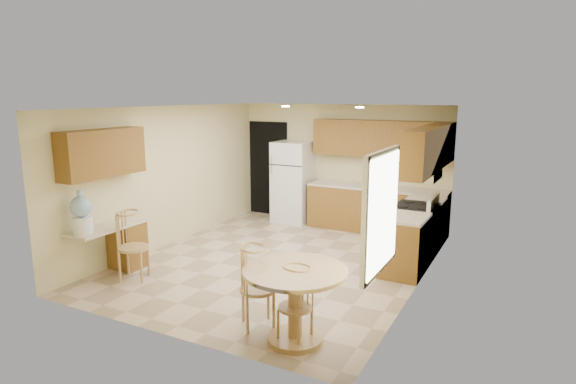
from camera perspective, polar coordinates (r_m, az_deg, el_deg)
The scene contains 30 objects.
floor at distance 7.99m, azimuth -1.10°, elevation -8.24°, with size 5.50×5.50×0.00m, color #C4AB8E.
ceiling at distance 7.52m, azimuth -1.18°, elevation 9.99°, with size 4.50×5.50×0.02m, color white.
wall_back at distance 10.12m, azimuth 6.33°, elevation 3.22°, with size 4.50×0.02×2.50m, color beige.
wall_front at distance 5.47m, azimuth -15.09°, elevation -4.30°, with size 4.50×0.02×2.50m, color beige.
wall_left at distance 8.94m, azimuth -13.93°, elevation 1.84°, with size 0.02×5.50×2.50m, color beige.
wall_right at distance 6.89m, azimuth 15.53°, elevation -1.07°, with size 0.02×5.50×2.50m, color beige.
doorway at distance 10.88m, azimuth -2.35°, elevation 2.80°, with size 0.90×0.02×2.10m, color black.
base_cab_back at distance 9.72m, azimuth 10.40°, elevation -2.15°, with size 2.75×0.60×0.87m, color brown.
counter_back at distance 9.62m, azimuth 10.50°, elevation 0.49°, with size 2.75×0.63×0.04m, color beige.
base_cab_right_a at distance 8.91m, azimuth 15.88°, elevation -3.66°, with size 0.60×0.59×0.87m, color brown.
counter_right_a at distance 8.80m, azimuth 16.05°, elevation -0.80°, with size 0.63×0.59×0.04m, color beige.
base_cab_right_b at distance 7.54m, azimuth 13.60°, elevation -6.30°, with size 0.60×0.80×0.87m, color brown.
counter_right_b at distance 7.42m, azimuth 13.77°, elevation -2.95°, with size 0.63×0.80×0.04m, color beige.
upper_cab_back at distance 9.62m, azimuth 10.94°, elevation 6.25°, with size 2.75×0.33×0.70m, color brown.
upper_cab_right at distance 8.00m, azimuth 16.44°, elevation 4.95°, with size 0.33×2.42×0.70m, color brown.
upper_cab_left at distance 7.62m, azimuth -21.15°, elevation 4.33°, with size 0.33×1.40×0.70m, color brown.
sink at distance 9.63m, azimuth 10.36°, elevation 0.63°, with size 0.78×0.44×0.01m, color silver.
range_hood at distance 8.05m, azimuth 15.63°, elevation 1.93°, with size 0.50×0.76×0.14m, color silver.
desk_pedestal at distance 8.04m, azimuth -18.48°, elevation -6.01°, with size 0.48×0.42×0.72m, color brown.
desk_top at distance 7.69m, azimuth -20.69°, elevation -3.94°, with size 0.50×1.20×0.04m, color beige.
window at distance 5.09m, azimuth 11.04°, elevation -2.37°, with size 0.06×1.12×1.30m.
can_light_a at distance 8.81m, azimuth -0.29°, elevation 10.12°, with size 0.14×0.14×0.02m, color white.
can_light_b at distance 8.26m, azimuth 8.48°, elevation 9.90°, with size 0.14×0.14×0.02m, color white.
refrigerator at distance 10.25m, azimuth 0.61°, elevation 1.19°, with size 0.76×0.74×1.72m.
stove at distance 8.27m, azimuth 14.76°, elevation -4.53°, with size 0.65×0.76×1.09m.
dining_table at distance 5.37m, azimuth 0.84°, elevation -12.06°, with size 1.15×1.15×0.85m.
chair_table_a at distance 5.62m, azimuth -4.11°, elevation -10.52°, with size 0.43×0.54×0.98m.
chair_table_b at distance 5.32m, azimuth 0.44°, elevation -12.73°, with size 0.38×0.38×0.85m.
chair_desk at distance 7.38m, azimuth -18.46°, elevation -5.48°, with size 0.45×0.58×1.01m.
water_crock at distance 7.36m, azimuth -23.27°, elevation -2.40°, with size 0.30×0.30×0.62m.
Camera 1 is at (3.60, -6.60, 2.71)m, focal length 30.00 mm.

